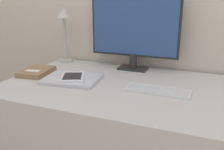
% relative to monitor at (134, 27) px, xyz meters
% --- Properties ---
extents(desk, '(1.35, 0.80, 0.74)m').
position_rel_monitor_xyz_m(desk, '(0.07, -0.32, -0.64)').
color(desk, beige).
rests_on(desk, ground_plane).
extents(monitor, '(0.57, 0.11, 0.50)m').
position_rel_monitor_xyz_m(monitor, '(0.00, 0.00, 0.00)').
color(monitor, '#262626').
rests_on(monitor, desk).
extents(keyboard, '(0.32, 0.12, 0.01)m').
position_rel_monitor_xyz_m(keyboard, '(0.24, -0.35, -0.27)').
color(keyboard, silver).
rests_on(keyboard, desk).
extents(laptop, '(0.33, 0.28, 0.02)m').
position_rel_monitor_xyz_m(laptop, '(-0.25, -0.36, -0.26)').
color(laptop, '#BCBCC1').
rests_on(laptop, desk).
extents(ereader, '(0.19, 0.22, 0.01)m').
position_rel_monitor_xyz_m(ereader, '(-0.24, -0.36, -0.25)').
color(ereader, white).
rests_on(ereader, laptop).
extents(desk_lamp, '(0.10, 0.10, 0.38)m').
position_rel_monitor_xyz_m(desk_lamp, '(-0.51, 0.01, -0.01)').
color(desk_lamp, '#BCB7AD').
rests_on(desk_lamp, desk).
extents(notebook, '(0.18, 0.24, 0.03)m').
position_rel_monitor_xyz_m(notebook, '(-0.52, -0.32, -0.26)').
color(notebook, '#93704C').
rests_on(notebook, desk).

